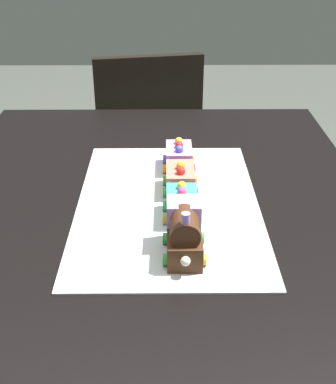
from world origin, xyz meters
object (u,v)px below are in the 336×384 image
(cake_car_caboose_lavender, at_px, (179,157))
(cake_car_flatbed_coral, at_px, (180,179))
(cake_car_gondola_turquoise, at_px, (182,205))
(dining_table, at_px, (153,266))
(cake_locomotive, at_px, (184,232))
(chair, at_px, (146,143))

(cake_car_caboose_lavender, bearing_deg, cake_car_flatbed_coral, 180.00)
(cake_car_gondola_turquoise, relative_size, cake_car_flatbed_coral, 1.00)
(dining_table, xyz_separation_m, cake_car_gondola_turquoise, (0.02, -0.06, 0.14))
(cake_car_caboose_lavender, bearing_deg, cake_locomotive, 180.00)
(chair, xyz_separation_m, cake_car_caboose_lavender, (-0.77, -0.11, 0.30))
(chair, distance_m, cake_locomotive, 1.19)
(cake_locomotive, bearing_deg, cake_car_flatbed_coral, -0.00)
(chair, distance_m, cake_car_flatbed_coral, 0.95)
(cake_car_flatbed_coral, height_order, cake_car_caboose_lavender, same)
(cake_car_gondola_turquoise, relative_size, cake_car_caboose_lavender, 1.00)
(cake_locomotive, height_order, cake_car_gondola_turquoise, cake_locomotive)
(cake_locomotive, bearing_deg, cake_car_caboose_lavender, -0.00)
(chair, bearing_deg, cake_car_flatbed_coral, 87.27)
(cake_car_gondola_turquoise, xyz_separation_m, cake_car_flatbed_coral, (0.12, 0.00, -0.00))
(cake_car_caboose_lavender, bearing_deg, cake_car_gondola_turquoise, 180.00)
(cake_car_flatbed_coral, bearing_deg, cake_car_caboose_lavender, 0.00)
(cake_locomotive, relative_size, cake_car_flatbed_coral, 1.40)
(cake_car_flatbed_coral, bearing_deg, dining_table, 155.86)
(cake_locomotive, bearing_deg, dining_table, 30.93)
(dining_table, distance_m, cake_locomotive, 0.20)
(chair, height_order, cake_car_flatbed_coral, chair)
(cake_locomotive, relative_size, cake_car_caboose_lavender, 1.40)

